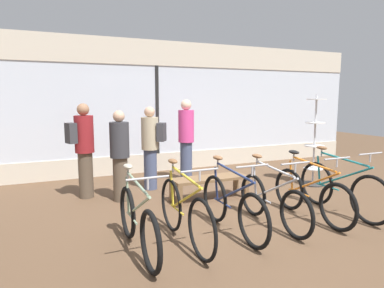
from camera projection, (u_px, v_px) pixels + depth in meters
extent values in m
plane|color=brown|center=(231.00, 216.00, 5.34)|extent=(24.00, 24.00, 0.00)
cube|color=beige|center=(158.00, 162.00, 8.59)|extent=(12.00, 0.08, 0.45)
cube|color=silver|center=(157.00, 110.00, 8.41)|extent=(12.00, 0.04, 2.15)
cube|color=beige|center=(156.00, 53.00, 8.22)|extent=(12.00, 0.08, 0.60)
cube|color=black|center=(157.00, 110.00, 8.38)|extent=(0.08, 0.02, 2.15)
torus|color=black|center=(128.00, 212.00, 4.50)|extent=(0.06, 0.68, 0.68)
torus|color=black|center=(151.00, 242.00, 3.58)|extent=(0.06, 0.68, 0.68)
cylinder|color=gray|center=(138.00, 207.00, 3.97)|extent=(0.03, 0.95, 0.51)
cylinder|color=gray|center=(128.00, 195.00, 4.43)|extent=(0.03, 0.11, 0.49)
cylinder|color=gray|center=(137.00, 183.00, 3.96)|extent=(0.03, 0.88, 0.10)
cylinder|color=gray|center=(132.00, 218.00, 4.29)|extent=(0.03, 0.46, 0.03)
cylinder|color=#B2B2B7|center=(128.00, 173.00, 4.35)|extent=(0.02, 0.02, 0.14)
ellipsoid|color=#B2A893|center=(128.00, 166.00, 4.34)|extent=(0.11, 0.22, 0.06)
cylinder|color=#B2B2B7|center=(148.00, 184.00, 3.55)|extent=(0.02, 0.02, 0.12)
cylinder|color=#ADADB2|center=(148.00, 178.00, 3.54)|extent=(0.46, 0.02, 0.02)
torus|color=black|center=(171.00, 205.00, 4.74)|extent=(0.04, 0.73, 0.73)
torus|color=black|center=(202.00, 230.00, 3.85)|extent=(0.04, 0.73, 0.73)
cylinder|color=gold|center=(186.00, 198.00, 4.23)|extent=(0.03, 0.92, 0.51)
cylinder|color=gold|center=(172.00, 189.00, 4.67)|extent=(0.03, 0.11, 0.49)
cylinder|color=gold|center=(185.00, 176.00, 4.22)|extent=(0.03, 0.85, 0.10)
cylinder|color=gold|center=(177.00, 209.00, 4.54)|extent=(0.03, 0.44, 0.03)
cylinder|color=#B2B2B7|center=(173.00, 167.00, 4.59)|extent=(0.02, 0.02, 0.14)
ellipsoid|color=brown|center=(173.00, 161.00, 4.58)|extent=(0.11, 0.22, 0.06)
cylinder|color=#B2B2B7|center=(200.00, 176.00, 3.82)|extent=(0.02, 0.02, 0.12)
cylinder|color=#ADADB2|center=(200.00, 170.00, 3.81)|extent=(0.46, 0.02, 0.02)
torus|color=black|center=(215.00, 198.00, 5.09)|extent=(0.05, 0.70, 0.70)
torus|color=black|center=(254.00, 221.00, 4.17)|extent=(0.05, 0.70, 0.70)
cylinder|color=navy|center=(234.00, 192.00, 4.56)|extent=(0.03, 0.95, 0.51)
cylinder|color=navy|center=(216.00, 183.00, 5.02)|extent=(0.03, 0.11, 0.49)
cylinder|color=navy|center=(233.00, 171.00, 4.55)|extent=(0.03, 0.88, 0.10)
cylinder|color=navy|center=(222.00, 203.00, 4.88)|extent=(0.03, 0.46, 0.03)
cylinder|color=#B2B2B7|center=(218.00, 163.00, 4.94)|extent=(0.02, 0.02, 0.14)
ellipsoid|color=brown|center=(218.00, 158.00, 4.93)|extent=(0.11, 0.22, 0.06)
cylinder|color=#B2B2B7|center=(252.00, 171.00, 4.14)|extent=(0.02, 0.02, 0.12)
cylinder|color=#ADADB2|center=(252.00, 166.00, 4.13)|extent=(0.46, 0.02, 0.02)
torus|color=black|center=(253.00, 195.00, 5.35)|extent=(0.05, 0.65, 0.65)
torus|color=black|center=(296.00, 215.00, 4.45)|extent=(0.05, 0.65, 0.65)
cylinder|color=#BCBCC1|center=(275.00, 188.00, 4.83)|extent=(0.03, 0.93, 0.51)
cylinder|color=#BCBCC1|center=(255.00, 180.00, 5.28)|extent=(0.03, 0.11, 0.49)
cylinder|color=#BCBCC1|center=(274.00, 169.00, 4.82)|extent=(0.03, 0.86, 0.10)
cylinder|color=#BCBCC1|center=(261.00, 199.00, 5.15)|extent=(0.03, 0.45, 0.03)
cylinder|color=#B2B2B7|center=(257.00, 161.00, 5.20)|extent=(0.02, 0.02, 0.14)
ellipsoid|color=brown|center=(257.00, 156.00, 5.19)|extent=(0.11, 0.22, 0.06)
cylinder|color=#B2B2B7|center=(295.00, 168.00, 4.42)|extent=(0.02, 0.02, 0.12)
cylinder|color=#ADADB2|center=(295.00, 163.00, 4.41)|extent=(0.46, 0.02, 0.02)
torus|color=black|center=(289.00, 189.00, 5.63)|extent=(0.06, 0.68, 0.68)
torus|color=black|center=(338.00, 207.00, 4.71)|extent=(0.06, 0.68, 0.68)
cylinder|color=orange|center=(314.00, 182.00, 5.10)|extent=(0.03, 0.95, 0.51)
cylinder|color=orange|center=(291.00, 175.00, 5.56)|extent=(0.03, 0.11, 0.49)
cylinder|color=orange|center=(313.00, 164.00, 5.09)|extent=(0.03, 0.88, 0.10)
cylinder|color=orange|center=(299.00, 193.00, 5.42)|extent=(0.03, 0.46, 0.03)
cylinder|color=#B2B2B7|center=(294.00, 157.00, 5.48)|extent=(0.02, 0.02, 0.14)
ellipsoid|color=black|center=(294.00, 152.00, 5.47)|extent=(0.11, 0.22, 0.06)
cylinder|color=#B2B2B7|center=(337.00, 163.00, 4.68)|extent=(0.02, 0.02, 0.12)
cylinder|color=#ADADB2|center=(337.00, 158.00, 4.68)|extent=(0.46, 0.02, 0.02)
torus|color=black|center=(316.00, 183.00, 5.91)|extent=(0.05, 0.74, 0.74)
torus|color=black|center=(371.00, 200.00, 4.94)|extent=(0.05, 0.74, 0.74)
cylinder|color=#1E7A7F|center=(344.00, 177.00, 5.35)|extent=(0.03, 1.00, 0.51)
cylinder|color=#1E7A7F|center=(319.00, 170.00, 5.84)|extent=(0.03, 0.11, 0.49)
cylinder|color=#1E7A7F|center=(344.00, 159.00, 5.34)|extent=(0.03, 0.93, 0.10)
cylinder|color=#1E7A7F|center=(327.00, 187.00, 5.69)|extent=(0.03, 0.48, 0.03)
cylinder|color=#B2B2B7|center=(322.00, 152.00, 5.76)|extent=(0.02, 0.02, 0.14)
ellipsoid|color=brown|center=(322.00, 148.00, 5.75)|extent=(0.11, 0.22, 0.06)
cylinder|color=#B2B2B7|center=(370.00, 158.00, 4.91)|extent=(0.02, 0.02, 0.12)
cylinder|color=#ADADB2|center=(370.00, 154.00, 4.90)|extent=(0.46, 0.02, 0.02)
cylinder|color=#333333|center=(312.00, 184.00, 7.27)|extent=(0.48, 0.48, 0.03)
cylinder|color=silver|center=(314.00, 140.00, 7.14)|extent=(0.04, 0.04, 1.90)
cylinder|color=white|center=(313.00, 168.00, 7.22)|extent=(0.40, 0.40, 0.02)
cylinder|color=white|center=(314.00, 146.00, 7.16)|extent=(0.40, 0.40, 0.02)
cylinder|color=white|center=(315.00, 123.00, 7.09)|extent=(0.40, 0.40, 0.02)
cylinder|color=white|center=(317.00, 99.00, 7.02)|extent=(0.40, 0.40, 0.02)
cube|color=brown|center=(210.00, 178.00, 6.15)|extent=(1.40, 0.44, 0.05)
cube|color=brown|center=(180.00, 197.00, 5.75)|extent=(0.08, 0.08, 0.37)
cube|color=brown|center=(246.00, 188.00, 6.28)|extent=(0.08, 0.08, 0.37)
cube|color=brown|center=(172.00, 191.00, 6.08)|extent=(0.08, 0.08, 0.37)
cube|color=brown|center=(236.00, 184.00, 6.61)|extent=(0.08, 0.08, 0.37)
cylinder|color=#424C6B|center=(150.00, 169.00, 6.87)|extent=(0.36, 0.36, 0.81)
cylinder|color=tan|center=(150.00, 133.00, 6.78)|extent=(0.47, 0.47, 0.64)
sphere|color=tan|center=(149.00, 112.00, 6.72)|extent=(0.21, 0.21, 0.21)
cube|color=#38383D|center=(161.00, 132.00, 6.73)|extent=(0.25, 0.28, 0.36)
cylinder|color=brown|center=(86.00, 175.00, 6.28)|extent=(0.33, 0.33, 0.85)
cylinder|color=maroon|center=(84.00, 134.00, 6.18)|extent=(0.43, 0.43, 0.67)
sphere|color=#9E7051|center=(83.00, 109.00, 6.12)|extent=(0.22, 0.22, 0.22)
cube|color=#38383D|center=(71.00, 133.00, 6.02)|extent=(0.20, 0.27, 0.36)
cylinder|color=#424C6B|center=(186.00, 162.00, 7.51)|extent=(0.35, 0.35, 0.87)
cylinder|color=#D13D84|center=(186.00, 126.00, 7.41)|extent=(0.45, 0.45, 0.69)
sphere|color=beige|center=(186.00, 105.00, 7.34)|extent=(0.23, 0.23, 0.23)
cylinder|color=brown|center=(121.00, 179.00, 6.10)|extent=(0.35, 0.35, 0.79)
cylinder|color=#333338|center=(119.00, 140.00, 6.00)|extent=(0.46, 0.46, 0.62)
sphere|color=tan|center=(119.00, 116.00, 5.94)|extent=(0.20, 0.20, 0.20)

